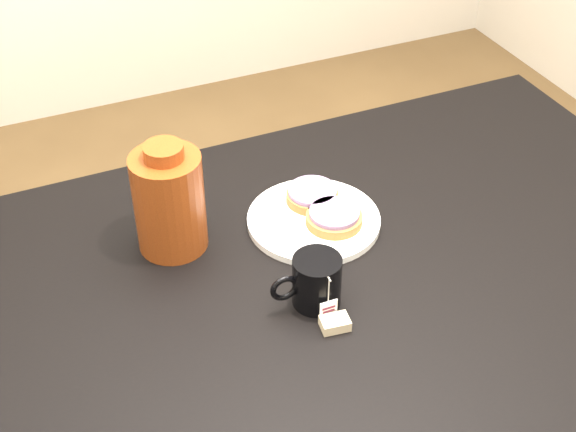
{
  "coord_description": "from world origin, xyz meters",
  "views": [
    {
      "loc": [
        -0.48,
        -0.89,
        1.67
      ],
      "look_at": [
        -0.05,
        0.11,
        0.81
      ],
      "focal_mm": 50.0,
      "sensor_mm": 36.0,
      "label": 1
    }
  ],
  "objects_px": {
    "table": "(337,307)",
    "teabag_pouch": "(335,323)",
    "bagel_front": "(334,217)",
    "bagel_back": "(312,195)",
    "mug": "(316,281)",
    "bagel_package": "(169,201)",
    "plate": "(314,219)"
  },
  "relations": [
    {
      "from": "bagel_front",
      "to": "mug",
      "type": "xyz_separation_m",
      "value": [
        -0.11,
        -0.16,
        0.02
      ]
    },
    {
      "from": "mug",
      "to": "bagel_package",
      "type": "relative_size",
      "value": 0.58
    },
    {
      "from": "table",
      "to": "bagel_package",
      "type": "relative_size",
      "value": 6.79
    },
    {
      "from": "bagel_back",
      "to": "teabag_pouch",
      "type": "height_order",
      "value": "bagel_back"
    },
    {
      "from": "bagel_back",
      "to": "bagel_front",
      "type": "distance_m",
      "value": 0.08
    },
    {
      "from": "bagel_back",
      "to": "teabag_pouch",
      "type": "distance_m",
      "value": 0.31
    },
    {
      "from": "plate",
      "to": "bagel_package",
      "type": "xyz_separation_m",
      "value": [
        -0.25,
        0.05,
        0.09
      ]
    },
    {
      "from": "bagel_front",
      "to": "mug",
      "type": "relative_size",
      "value": 1.0
    },
    {
      "from": "table",
      "to": "plate",
      "type": "relative_size",
      "value": 5.78
    },
    {
      "from": "bagel_back",
      "to": "mug",
      "type": "distance_m",
      "value": 0.25
    },
    {
      "from": "plate",
      "to": "bagel_back",
      "type": "height_order",
      "value": "bagel_back"
    },
    {
      "from": "plate",
      "to": "teabag_pouch",
      "type": "relative_size",
      "value": 5.38
    },
    {
      "from": "table",
      "to": "bagel_back",
      "type": "bearing_deg",
      "value": 79.47
    },
    {
      "from": "bagel_package",
      "to": "bagel_back",
      "type": "bearing_deg",
      "value": -0.14
    },
    {
      "from": "mug",
      "to": "bagel_back",
      "type": "bearing_deg",
      "value": 66.94
    },
    {
      "from": "mug",
      "to": "bagel_package",
      "type": "xyz_separation_m",
      "value": [
        -0.17,
        0.23,
        0.05
      ]
    },
    {
      "from": "bagel_back",
      "to": "mug",
      "type": "bearing_deg",
      "value": -113.86
    },
    {
      "from": "mug",
      "to": "table",
      "type": "bearing_deg",
      "value": 35.73
    },
    {
      "from": "mug",
      "to": "bagel_front",
      "type": "bearing_deg",
      "value": 55.48
    },
    {
      "from": "table",
      "to": "teabag_pouch",
      "type": "bearing_deg",
      "value": -119.69
    },
    {
      "from": "bagel_back",
      "to": "bagel_package",
      "type": "relative_size",
      "value": 0.49
    },
    {
      "from": "bagel_front",
      "to": "bagel_back",
      "type": "bearing_deg",
      "value": 96.25
    },
    {
      "from": "plate",
      "to": "bagel_front",
      "type": "relative_size",
      "value": 2.0
    },
    {
      "from": "teabag_pouch",
      "to": "plate",
      "type": "bearing_deg",
      "value": 72.25
    },
    {
      "from": "bagel_back",
      "to": "mug",
      "type": "relative_size",
      "value": 0.84
    },
    {
      "from": "teabag_pouch",
      "to": "bagel_package",
      "type": "bearing_deg",
      "value": 119.96
    },
    {
      "from": "plate",
      "to": "mug",
      "type": "relative_size",
      "value": 2.01
    },
    {
      "from": "plate",
      "to": "bagel_front",
      "type": "bearing_deg",
      "value": -46.75
    },
    {
      "from": "mug",
      "to": "teabag_pouch",
      "type": "height_order",
      "value": "mug"
    },
    {
      "from": "bagel_back",
      "to": "teabag_pouch",
      "type": "relative_size",
      "value": 2.24
    },
    {
      "from": "plate",
      "to": "mug",
      "type": "height_order",
      "value": "mug"
    },
    {
      "from": "table",
      "to": "bagel_package",
      "type": "xyz_separation_m",
      "value": [
        -0.23,
        0.18,
        0.18
      ]
    }
  ]
}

